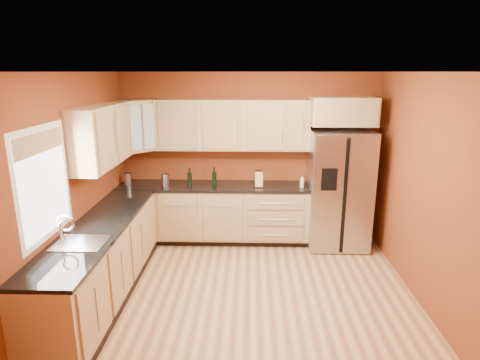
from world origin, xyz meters
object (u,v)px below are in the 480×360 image
Objects in this scene: wine_bottle_a at (190,177)px; refrigerator at (338,189)px; canister_left at (128,179)px; knife_block at (259,179)px; soap_dispenser at (302,182)px.

refrigerator is at bearing 0.34° from wine_bottle_a.
canister_left is 0.84× the size of knife_block.
knife_block is at bearing 0.84° from wine_bottle_a.
refrigerator reaches higher than knife_block.
knife_block is (-1.20, 0.00, 0.14)m from refrigerator.
knife_block is 0.65m from soap_dispenser.
soap_dispenser is (0.65, -0.02, -0.03)m from knife_block.
wine_bottle_a reaches higher than knife_block.
wine_bottle_a is 1.04m from knife_block.
knife_block is at bearing -0.88° from canister_left.
refrigerator is 9.50× the size of canister_left.
refrigerator is 3.20m from canister_left.
soap_dispenser is at bearing -1.00° from canister_left.
wine_bottle_a reaches higher than soap_dispenser.
refrigerator reaches higher than wine_bottle_a.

